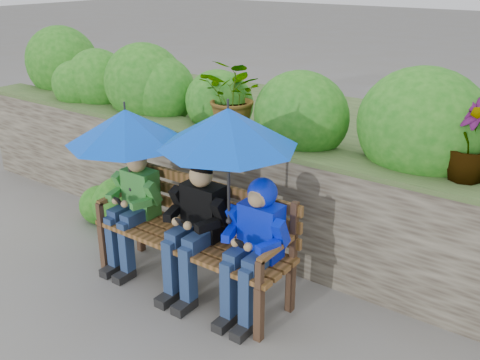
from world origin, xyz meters
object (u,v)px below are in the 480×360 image
Objects in this scene: boy_middle at (196,223)px; umbrella_left at (126,126)px; boy_left at (133,203)px; boy_right at (255,238)px; umbrella_right at (228,128)px; park_bench at (197,229)px.

boy_middle is 1.12× the size of umbrella_left.
boy_left is 0.98× the size of boy_right.
boy_right reaches higher than boy_left.
umbrella_left is 1.04m from umbrella_right.
boy_left is at bearing -173.65° from park_bench.
umbrella_left is at bearing 177.95° from boy_middle.
boy_middle reaches higher than boy_left.
umbrella_right is at bearing -1.99° from umbrella_left.
umbrella_left is (-0.03, 0.02, 0.65)m from boy_left.
park_bench is 1.55× the size of boy_middle.
boy_left is 0.65m from umbrella_left.
umbrella_right is at bearing -12.51° from park_bench.
boy_middle is at bearing -2.05° from umbrella_left.
boy_middle is 0.53m from boy_right.
boy_middle is 1.12× the size of umbrella_right.
umbrella_right is (1.00, -0.02, 0.82)m from boy_left.
umbrella_right is at bearing -0.91° from boy_left.
boy_middle is 1.02× the size of boy_right.
umbrella_left reaches higher than boy_left.
umbrella_left is at bearing 178.01° from umbrella_right.
boy_left is 1.07× the size of umbrella_right.
boy_right is 1.37m from umbrella_left.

